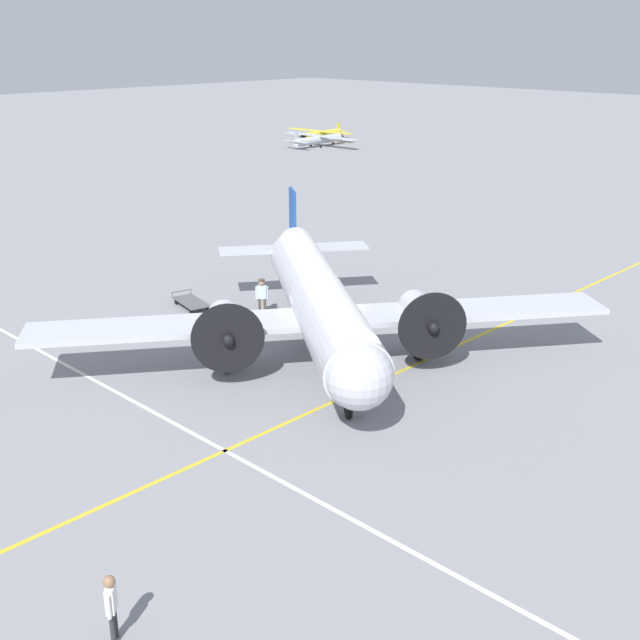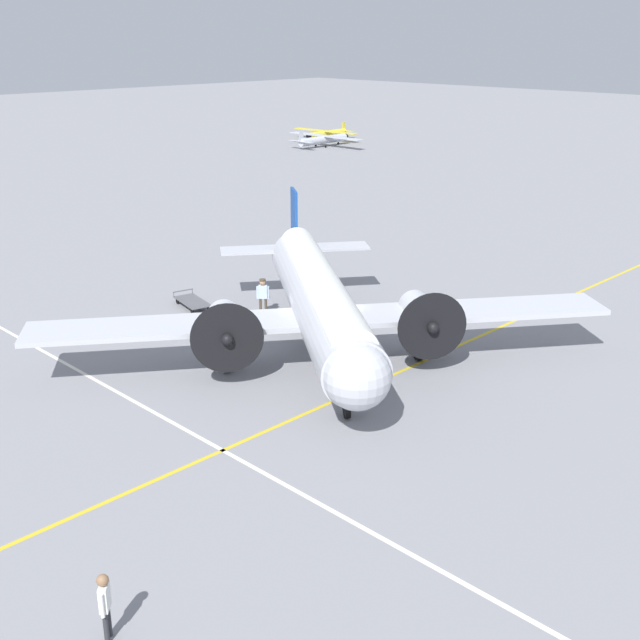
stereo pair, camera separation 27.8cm
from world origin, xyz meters
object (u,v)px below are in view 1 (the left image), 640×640
Objects in this scene: airliner_main at (322,303)px; light_aircraft_distant at (321,133)px; light_aircraft_taxiing at (320,139)px; suitcase_near_door at (226,311)px; crew_foreground at (111,602)px; passenger_boarding at (262,293)px; baggage_cart at (191,302)px.

light_aircraft_distant is (50.04, 48.80, -1.59)m from airliner_main.
light_aircraft_taxiing reaches higher than light_aircraft_distant.
light_aircraft_taxiing reaches higher than suitcase_near_door.
light_aircraft_distant is at bearing 42.29° from light_aircraft_taxiing.
light_aircraft_distant is 5.92m from light_aircraft_taxiing.
passenger_boarding is (16.46, 13.59, 0.09)m from crew_foreground.
airliner_main is at bearing 11.66° from baggage_cart.
passenger_boarding is at bearing -161.62° from airliner_main.
airliner_main is at bearing -62.22° from passenger_boarding.
light_aircraft_taxiing is (45.69, 44.77, -1.54)m from airliner_main.
light_aircraft_distant is (48.25, 43.20, -0.32)m from passenger_boarding.
airliner_main reaches higher than suitcase_near_door.
airliner_main reaches higher than light_aircraft_taxiing.
airliner_main is 2.04× the size of light_aircraft_distant.
passenger_boarding reaches higher than crew_foreground.
passenger_boarding is 3.80m from baggage_cart.
passenger_boarding is 0.72× the size of baggage_cart.
airliner_main reaches higher than passenger_boarding.
airliner_main is at bearing -136.10° from light_aircraft_taxiing.
airliner_main is 16.76m from crew_foreground.
passenger_boarding is at bearing -138.78° from light_aircraft_taxiing.
suitcase_near_door is 2.19m from baggage_cart.
light_aircraft_taxiing reaches higher than passenger_boarding.
light_aircraft_distant is 0.89× the size of light_aircraft_taxiing.
suitcase_near_door is 64.89m from light_aircraft_distant.
crew_foreground is 80.17m from light_aircraft_taxiing.
crew_foreground is 21.26m from suitcase_near_door.
passenger_boarding is 58.84m from light_aircraft_taxiing.
passenger_boarding is 0.16× the size of light_aircraft_taxiing.
suitcase_near_door is at bearing 37.11° from light_aircraft_distant.
crew_foreground reaches higher than baggage_cart.
suitcase_near_door is at bearing -179.34° from passenger_boarding.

